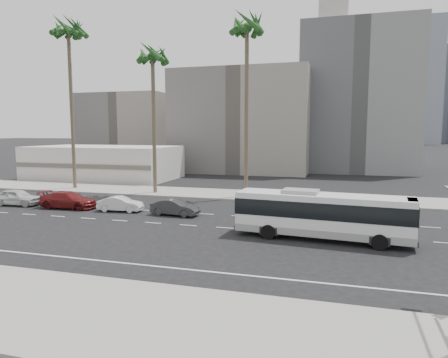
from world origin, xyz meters
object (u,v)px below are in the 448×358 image
(city_bus, at_px, (322,214))
(car_b, at_px, (120,204))
(car_a, at_px, (175,207))
(car_c, at_px, (69,200))
(palm_mid, at_px, (153,60))
(palm_near, at_px, (247,32))
(car_d, at_px, (17,197))
(palm_far, at_px, (68,34))

(city_bus, relative_size, car_b, 2.87)
(car_a, distance_m, car_c, 11.00)
(car_c, xyz_separation_m, palm_mid, (3.86, 10.69, 14.57))
(car_c, height_order, palm_near, palm_near)
(car_a, height_order, palm_near, palm_near)
(car_d, distance_m, palm_far, 21.64)
(car_a, xyz_separation_m, palm_near, (3.78, 11.07, 17.05))
(car_b, height_order, palm_far, palm_far)
(palm_near, bearing_deg, car_a, -108.85)
(palm_near, bearing_deg, car_d, -152.06)
(palm_far, bearing_deg, car_a, -31.84)
(car_c, xyz_separation_m, palm_near, (14.78, 10.88, 16.95))
(car_a, distance_m, palm_mid, 19.61)
(city_bus, height_order, palm_near, palm_near)
(car_c, height_order, car_d, car_d)
(palm_mid, bearing_deg, city_bus, -38.01)
(car_b, xyz_separation_m, palm_near, (9.28, 10.81, 17.08))
(car_b, relative_size, car_c, 0.74)
(car_c, bearing_deg, car_d, 87.38)
(car_b, bearing_deg, palm_near, -46.23)
(palm_near, distance_m, palm_mid, 11.18)
(car_a, distance_m, car_d, 16.90)
(palm_near, bearing_deg, city_bus, -60.46)
(car_a, bearing_deg, palm_mid, 38.14)
(car_c, bearing_deg, car_a, -94.49)
(car_b, distance_m, palm_far, 25.31)
(car_a, bearing_deg, car_c, 93.86)
(palm_near, height_order, palm_mid, palm_near)
(palm_near, relative_size, palm_far, 0.93)
(palm_mid, bearing_deg, palm_far, 176.47)
(city_bus, height_order, car_b, city_bus)
(car_d, distance_m, palm_near, 28.89)
(car_c, distance_m, palm_far, 22.86)
(palm_mid, bearing_deg, car_d, -132.15)
(city_bus, relative_size, car_c, 2.14)
(palm_mid, relative_size, palm_far, 0.81)
(city_bus, relative_size, car_d, 2.47)
(palm_mid, bearing_deg, palm_near, 0.98)
(palm_far, bearing_deg, car_c, -56.04)
(city_bus, distance_m, car_a, 13.50)
(car_d, relative_size, palm_mid, 0.28)
(city_bus, bearing_deg, palm_mid, 147.25)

